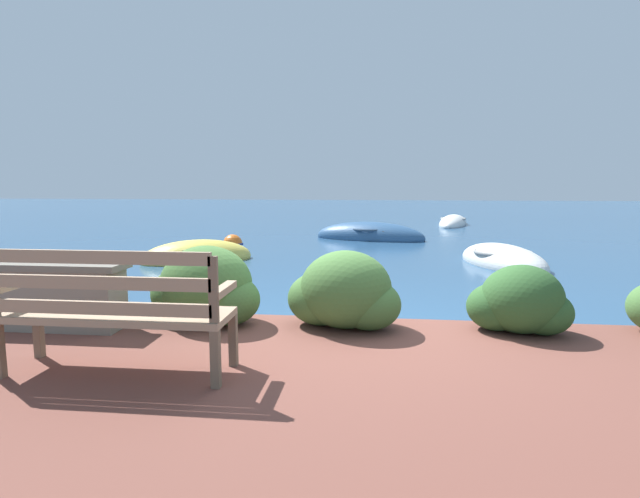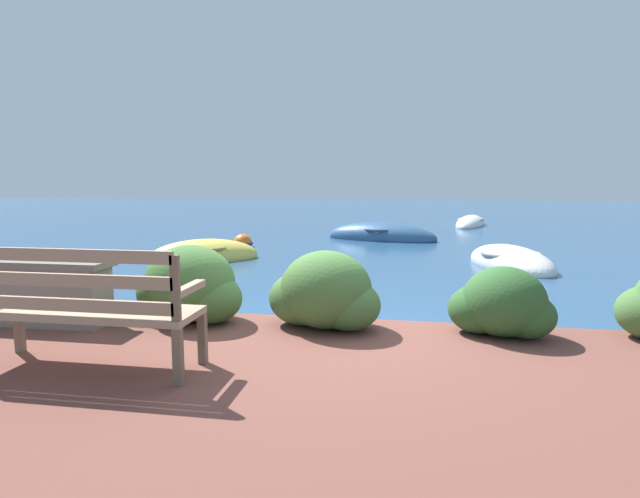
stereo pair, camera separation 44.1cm
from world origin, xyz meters
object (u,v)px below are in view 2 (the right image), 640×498
Objects in this scene: mooring_buoy at (243,243)px; rowboat_nearest at (204,257)px; park_bench at (85,306)px; rowboat_far at (381,237)px; rowboat_outer at (470,224)px; rowboat_mid at (510,263)px.

rowboat_nearest is at bearing -93.11° from mooring_buoy.
park_bench reaches higher than rowboat_far.
rowboat_outer reaches higher than mooring_buoy.
rowboat_far is (-2.62, 4.10, 0.01)m from rowboat_mid.
park_bench is 10.89m from rowboat_far.
park_bench is 0.50× the size of rowboat_outer.
rowboat_mid is (4.31, 6.64, -0.64)m from park_bench.
rowboat_nearest is at bearing -112.78° from rowboat_far.
rowboat_far is 6.31× the size of mooring_buoy.
rowboat_far is at bearing 86.04° from park_bench.
rowboat_outer is (4.74, 15.81, -0.65)m from park_bench.
rowboat_far is 5.92m from rowboat_outer.
mooring_buoy is (-5.96, 1.97, 0.02)m from rowboat_mid.
rowboat_outer is 6.34× the size of mooring_buoy.
mooring_buoy is (-3.34, -2.13, 0.01)m from rowboat_far.
rowboat_mid is at bearing -18.27° from mooring_buoy.
rowboat_far is at bearing 32.59° from mooring_buoy.
rowboat_nearest is at bearing 73.89° from rowboat_mid.
park_bench reaches higher than rowboat_outer.
mooring_buoy is at bearing 153.71° from rowboat_outer.
rowboat_mid is 0.81× the size of rowboat_far.
rowboat_mid is (6.08, 0.18, -0.00)m from rowboat_nearest.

